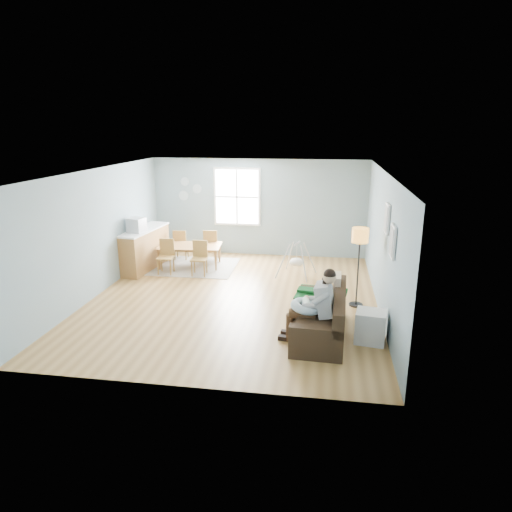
% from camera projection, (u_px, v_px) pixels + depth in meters
% --- Properties ---
extents(room, '(8.40, 9.40, 3.90)m').
position_uv_depth(room, '(233.00, 185.00, 9.14)').
color(room, olive).
extents(window, '(1.32, 0.08, 1.62)m').
position_uv_depth(window, '(237.00, 197.00, 12.73)').
color(window, white).
rests_on(window, room).
extents(pictures, '(0.05, 1.34, 0.74)m').
position_uv_depth(pictures, '(390.00, 229.00, 7.87)').
color(pictures, white).
rests_on(pictures, room).
extents(wall_plates, '(0.67, 0.02, 0.66)m').
position_uv_depth(wall_plates, '(188.00, 189.00, 12.89)').
color(wall_plates, '#9EB5BE').
rests_on(wall_plates, room).
extents(sofa, '(0.94, 2.04, 0.81)m').
position_uv_depth(sofa, '(323.00, 320.00, 8.02)').
color(sofa, black).
rests_on(sofa, room).
extents(green_throw, '(1.01, 0.90, 0.04)m').
position_uv_depth(green_throw, '(321.00, 294.00, 8.60)').
color(green_throw, '#135421').
rests_on(green_throw, sofa).
extents(beige_pillow, '(0.15, 0.47, 0.47)m').
position_uv_depth(beige_pillow, '(337.00, 287.00, 8.35)').
color(beige_pillow, tan).
rests_on(beige_pillow, sofa).
extents(father, '(0.97, 0.49, 1.33)m').
position_uv_depth(father, '(315.00, 303.00, 7.66)').
color(father, gray).
rests_on(father, sofa).
extents(nursing_pillow, '(0.57, 0.55, 0.22)m').
position_uv_depth(nursing_pillow, '(306.00, 306.00, 7.71)').
color(nursing_pillow, silver).
rests_on(nursing_pillow, father).
extents(infant, '(0.17, 0.36, 0.13)m').
position_uv_depth(infant, '(306.00, 302.00, 7.72)').
color(infant, silver).
rests_on(infant, nursing_pillow).
extents(toddler, '(0.54, 0.27, 0.84)m').
position_uv_depth(toddler, '(320.00, 294.00, 8.10)').
color(toddler, silver).
rests_on(toddler, sofa).
extents(floor_lamp, '(0.33, 0.33, 1.63)m').
position_uv_depth(floor_lamp, '(360.00, 242.00, 9.04)').
color(floor_lamp, black).
rests_on(floor_lamp, room).
extents(storage_cube, '(0.56, 0.51, 0.55)m').
position_uv_depth(storage_cube, '(370.00, 327.00, 7.77)').
color(storage_cube, white).
rests_on(storage_cube, room).
extents(rug, '(2.40, 1.84, 0.01)m').
position_uv_depth(rug, '(190.00, 266.00, 11.99)').
color(rug, gray).
rests_on(rug, room).
extents(dining_table, '(1.70, 1.06, 0.57)m').
position_uv_depth(dining_table, '(190.00, 256.00, 11.91)').
color(dining_table, brown).
rests_on(dining_table, rug).
extents(chair_sw, '(0.41, 0.41, 0.86)m').
position_uv_depth(chair_sw, '(166.00, 254.00, 11.35)').
color(chair_sw, olive).
rests_on(chair_sw, rug).
extents(chair_se, '(0.41, 0.41, 0.85)m').
position_uv_depth(chair_se, '(200.00, 256.00, 11.24)').
color(chair_se, olive).
rests_on(chair_se, rug).
extents(chair_nw, '(0.41, 0.41, 0.84)m').
position_uv_depth(chair_nw, '(181.00, 243.00, 12.48)').
color(chair_nw, olive).
rests_on(chair_nw, rug).
extents(chair_ne, '(0.42, 0.42, 0.87)m').
position_uv_depth(chair_ne, '(211.00, 243.00, 12.36)').
color(chair_ne, olive).
rests_on(chair_ne, rug).
extents(counter, '(0.75, 1.92, 1.04)m').
position_uv_depth(counter, '(145.00, 248.00, 11.71)').
color(counter, brown).
rests_on(counter, room).
extents(monitor, '(0.44, 0.42, 0.35)m').
position_uv_depth(monitor, '(136.00, 225.00, 11.18)').
color(monitor, '#B3B3B8').
rests_on(monitor, counter).
extents(baby_swing, '(0.99, 1.01, 0.84)m').
position_uv_depth(baby_swing, '(296.00, 262.00, 11.12)').
color(baby_swing, '#B3B3B8').
rests_on(baby_swing, room).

